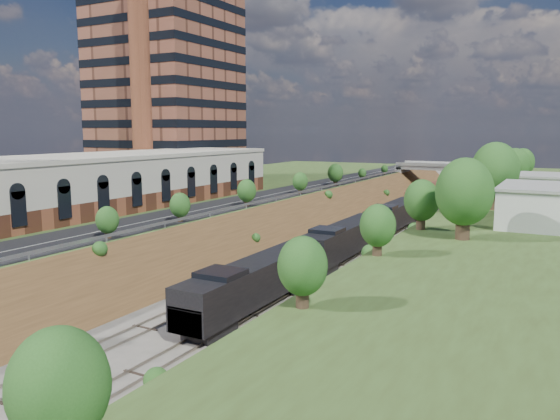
{
  "coord_description": "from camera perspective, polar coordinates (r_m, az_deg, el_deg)",
  "views": [
    {
      "loc": [
        25.49,
        -11.94,
        15.07
      ],
      "look_at": [
        -3.65,
        42.63,
        6.0
      ],
      "focal_mm": 35.0,
      "sensor_mm": 36.0,
      "label": 1
    }
  ],
  "objects": [
    {
      "name": "white_building_far",
      "position": [
        86.38,
        26.33,
        1.98
      ],
      "size": [
        8.0,
        10.0,
        3.6
      ],
      "primitive_type": "cube",
      "color": "silver",
      "rests_on": "platform_right"
    },
    {
      "name": "tree_left_crest",
      "position": [
        49.75,
        -21.03,
        -1.51
      ],
      "size": [
        2.45,
        2.45,
        3.55
      ],
      "color": "#473323",
      "rests_on": "platform_left"
    },
    {
      "name": "overpass",
      "position": [
        136.72,
        17.31,
        3.7
      ],
      "size": [
        24.5,
        8.3,
        7.4
      ],
      "color": "gray",
      "rests_on": "ground"
    },
    {
      "name": "platform_left",
      "position": [
        93.57,
        -10.91,
        0.47
      ],
      "size": [
        44.0,
        180.0,
        5.0
      ],
      "primitive_type": "cube",
      "color": "#3A4D20",
      "rests_on": "ground"
    },
    {
      "name": "embankment_right",
      "position": [
        74.92,
        16.39,
        -3.61
      ],
      "size": [
        10.0,
        180.0,
        10.0
      ],
      "primitive_type": "cube",
      "rotation": [
        0.0,
        0.79,
        0.0
      ],
      "color": "brown",
      "rests_on": "ground"
    },
    {
      "name": "rail_right_track",
      "position": [
        76.97,
        10.26,
        -3.02
      ],
      "size": [
        1.58,
        180.0,
        0.18
      ],
      "primitive_type": "cube",
      "color": "gray",
      "rests_on": "ground"
    },
    {
      "name": "commercial_building",
      "position": [
        73.47,
        -18.81,
        2.77
      ],
      "size": [
        14.3,
        62.3,
        7.0
      ],
      "color": "brown",
      "rests_on": "platform_left"
    },
    {
      "name": "guardrail",
      "position": [
        81.23,
        0.88,
        1.61
      ],
      "size": [
        0.1,
        171.0,
        0.7
      ],
      "color": "#99999E",
      "rests_on": "platform_left"
    },
    {
      "name": "embankment_left",
      "position": [
        82.06,
        1.19,
        -2.24
      ],
      "size": [
        10.0,
        180.0,
        10.0
      ],
      "primitive_type": "cube",
      "rotation": [
        0.0,
        0.79,
        0.0
      ],
      "color": "brown",
      "rests_on": "ground"
    },
    {
      "name": "white_building_near",
      "position": [
        64.48,
        26.1,
        0.3
      ],
      "size": [
        9.0,
        12.0,
        4.0
      ],
      "primitive_type": "cube",
      "color": "silver",
      "rests_on": "platform_right"
    },
    {
      "name": "freight_train",
      "position": [
        133.86,
        18.15,
        2.64
      ],
      "size": [
        3.24,
        198.81,
        4.79
      ],
      "color": "black",
      "rests_on": "ground"
    },
    {
      "name": "tree_right_large",
      "position": [
        52.94,
        18.71,
        1.73
      ],
      "size": [
        5.25,
        5.25,
        7.61
      ],
      "color": "#473323",
      "rests_on": "platform_right"
    },
    {
      "name": "road",
      "position": [
        83.4,
        -1.56,
        1.44
      ],
      "size": [
        8.0,
        180.0,
        0.1
      ],
      "primitive_type": "cube",
      "color": "black",
      "rests_on": "platform_left"
    },
    {
      "name": "highrise_tower",
      "position": [
        110.42,
        -11.92,
        17.45
      ],
      "size": [
        22.0,
        22.0,
        53.9
      ],
      "color": "brown",
      "rests_on": "platform_left"
    },
    {
      "name": "smokestack",
      "position": [
        92.17,
        -14.42,
        14.27
      ],
      "size": [
        3.2,
        3.2,
        40.0
      ],
      "primitive_type": "cylinder",
      "color": "brown",
      "rests_on": "platform_left"
    },
    {
      "name": "rail_left_track",
      "position": [
        78.67,
        6.65,
        -2.69
      ],
      "size": [
        1.58,
        180.0,
        0.18
      ],
      "primitive_type": "cube",
      "color": "gray",
      "rests_on": "ground"
    }
  ]
}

